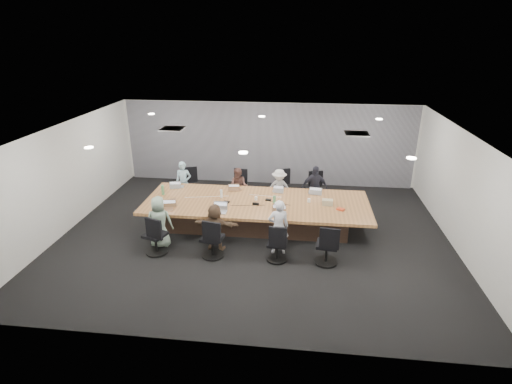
# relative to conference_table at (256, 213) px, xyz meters

# --- Properties ---
(floor) EXTENTS (10.00, 8.00, 0.00)m
(floor) POSITION_rel_conference_table_xyz_m (0.00, -0.50, -0.40)
(floor) COLOR black
(floor) RESTS_ON ground
(ceiling) EXTENTS (10.00, 8.00, 0.00)m
(ceiling) POSITION_rel_conference_table_xyz_m (0.00, -0.50, 2.40)
(ceiling) COLOR white
(ceiling) RESTS_ON wall_back
(wall_back) EXTENTS (10.00, 0.00, 2.80)m
(wall_back) POSITION_rel_conference_table_xyz_m (0.00, 3.50, 1.00)
(wall_back) COLOR silver
(wall_back) RESTS_ON ground
(wall_front) EXTENTS (10.00, 0.00, 2.80)m
(wall_front) POSITION_rel_conference_table_xyz_m (0.00, -4.50, 1.00)
(wall_front) COLOR silver
(wall_front) RESTS_ON ground
(wall_left) EXTENTS (0.00, 8.00, 2.80)m
(wall_left) POSITION_rel_conference_table_xyz_m (-5.00, -0.50, 1.00)
(wall_left) COLOR silver
(wall_left) RESTS_ON ground
(wall_right) EXTENTS (0.00, 8.00, 2.80)m
(wall_right) POSITION_rel_conference_table_xyz_m (5.00, -0.50, 1.00)
(wall_right) COLOR silver
(wall_right) RESTS_ON ground
(curtain) EXTENTS (9.80, 0.04, 2.80)m
(curtain) POSITION_rel_conference_table_xyz_m (0.00, 3.42, 1.00)
(curtain) COLOR gray
(curtain) RESTS_ON ground
(conference_table) EXTENTS (6.00, 2.20, 0.74)m
(conference_table) POSITION_rel_conference_table_xyz_m (0.00, 0.00, 0.00)
(conference_table) COLOR #493226
(conference_table) RESTS_ON ground
(chair_0) EXTENTS (0.67, 0.67, 0.78)m
(chair_0) POSITION_rel_conference_table_xyz_m (-2.41, 1.70, -0.01)
(chair_0) COLOR black
(chair_0) RESTS_ON ground
(chair_1) EXTENTS (0.58, 0.58, 0.78)m
(chair_1) POSITION_rel_conference_table_xyz_m (-0.69, 1.70, -0.01)
(chair_1) COLOR black
(chair_1) RESTS_ON ground
(chair_2) EXTENTS (0.75, 0.75, 0.87)m
(chair_2) POSITION_rel_conference_table_xyz_m (0.53, 1.70, 0.03)
(chair_2) COLOR black
(chair_2) RESTS_ON ground
(chair_3) EXTENTS (0.67, 0.67, 0.82)m
(chair_3) POSITION_rel_conference_table_xyz_m (1.57, 1.70, 0.01)
(chair_3) COLOR black
(chair_3) RESTS_ON ground
(chair_4) EXTENTS (0.70, 0.70, 0.81)m
(chair_4) POSITION_rel_conference_table_xyz_m (-2.24, -1.70, 0.01)
(chair_4) COLOR black
(chair_4) RESTS_ON ground
(chair_5) EXTENTS (0.65, 0.65, 0.82)m
(chair_5) POSITION_rel_conference_table_xyz_m (-0.85, -1.70, 0.01)
(chair_5) COLOR black
(chair_5) RESTS_ON ground
(chair_6) EXTENTS (0.55, 0.55, 0.75)m
(chair_6) POSITION_rel_conference_table_xyz_m (0.68, -1.70, -0.03)
(chair_6) COLOR black
(chair_6) RESTS_ON ground
(chair_7) EXTENTS (0.61, 0.61, 0.82)m
(chair_7) POSITION_rel_conference_table_xyz_m (1.81, -1.70, 0.01)
(chair_7) COLOR black
(chair_7) RESTS_ON ground
(person_0) EXTENTS (0.52, 0.38, 1.33)m
(person_0) POSITION_rel_conference_table_xyz_m (-2.41, 1.35, 0.26)
(person_0) COLOR #93B8C9
(person_0) RESTS_ON ground
(laptop_0) EXTENTS (0.36, 0.28, 0.02)m
(laptop_0) POSITION_rel_conference_table_xyz_m (-2.41, 0.80, 0.35)
(laptop_0) COLOR #B2B2B7
(laptop_0) RESTS_ON conference_table
(person_1) EXTENTS (0.65, 0.54, 1.19)m
(person_1) POSITION_rel_conference_table_xyz_m (-0.69, 1.35, 0.20)
(person_1) COLOR brown
(person_1) RESTS_ON ground
(laptop_1) EXTENTS (0.36, 0.27, 0.02)m
(laptop_1) POSITION_rel_conference_table_xyz_m (-0.69, 0.80, 0.35)
(laptop_1) COLOR #8C6647
(laptop_1) RESTS_ON conference_table
(person_2) EXTENTS (0.80, 0.49, 1.20)m
(person_2) POSITION_rel_conference_table_xyz_m (0.53, 1.35, 0.20)
(person_2) COLOR #B8B8B8
(person_2) RESTS_ON ground
(laptop_2) EXTENTS (0.32, 0.24, 0.02)m
(laptop_2) POSITION_rel_conference_table_xyz_m (0.53, 0.80, 0.35)
(laptop_2) COLOR #B2B2B7
(laptop_2) RESTS_ON conference_table
(person_3) EXTENTS (0.84, 0.49, 1.35)m
(person_3) POSITION_rel_conference_table_xyz_m (1.57, 1.35, 0.27)
(person_3) COLOR #23232D
(person_3) RESTS_ON ground
(laptop_3) EXTENTS (0.37, 0.27, 0.02)m
(laptop_3) POSITION_rel_conference_table_xyz_m (1.57, 0.80, 0.35)
(laptop_3) COLOR #B2B2B7
(laptop_3) RESTS_ON conference_table
(person_4) EXTENTS (0.70, 0.51, 1.32)m
(person_4) POSITION_rel_conference_table_xyz_m (-2.24, -1.35, 0.26)
(person_4) COLOR gray
(person_4) RESTS_ON ground
(laptop_4) EXTENTS (0.39, 0.31, 0.02)m
(laptop_4) POSITION_rel_conference_table_xyz_m (-2.24, -0.80, 0.35)
(laptop_4) COLOR #8C6647
(laptop_4) RESTS_ON conference_table
(person_5) EXTENTS (1.12, 0.42, 1.19)m
(person_5) POSITION_rel_conference_table_xyz_m (-0.85, -1.35, 0.20)
(person_5) COLOR brown
(person_5) RESTS_ON ground
(laptop_5) EXTENTS (0.36, 0.25, 0.02)m
(laptop_5) POSITION_rel_conference_table_xyz_m (-0.85, -0.80, 0.35)
(laptop_5) COLOR #B2B2B7
(laptop_5) RESTS_ON conference_table
(person_6) EXTENTS (0.56, 0.43, 1.38)m
(person_6) POSITION_rel_conference_table_xyz_m (0.68, -1.35, 0.29)
(person_6) COLOR silver
(person_6) RESTS_ON ground
(laptop_6) EXTENTS (0.39, 0.29, 0.02)m
(laptop_6) POSITION_rel_conference_table_xyz_m (0.68, -0.80, 0.35)
(laptop_6) COLOR #8C6647
(laptop_6) RESTS_ON conference_table
(bottle_green_left) EXTENTS (0.09, 0.09, 0.28)m
(bottle_green_left) POSITION_rel_conference_table_xyz_m (-2.65, 0.18, 0.48)
(bottle_green_left) COLOR #599B61
(bottle_green_left) RESTS_ON conference_table
(bottle_green_right) EXTENTS (0.09, 0.09, 0.28)m
(bottle_green_right) POSITION_rel_conference_table_xyz_m (0.50, -0.23, 0.48)
(bottle_green_right) COLOR #599B61
(bottle_green_right) RESTS_ON conference_table
(bottle_clear) EXTENTS (0.08, 0.08, 0.23)m
(bottle_clear) POSITION_rel_conference_table_xyz_m (-0.99, 0.16, 0.45)
(bottle_clear) COLOR silver
(bottle_clear) RESTS_ON conference_table
(cup_white_far) EXTENTS (0.10, 0.10, 0.10)m
(cup_white_far) POSITION_rel_conference_table_xyz_m (-0.02, 0.08, 0.39)
(cup_white_far) COLOR white
(cup_white_far) RESTS_ON conference_table
(cup_white_near) EXTENTS (0.08, 0.08, 0.10)m
(cup_white_near) POSITION_rel_conference_table_xyz_m (1.40, 0.10, 0.39)
(cup_white_near) COLOR white
(cup_white_near) RESTS_ON conference_table
(mug_brown) EXTENTS (0.13, 0.13, 0.12)m
(mug_brown) POSITION_rel_conference_table_xyz_m (-2.65, -0.28, 0.40)
(mug_brown) COLOR brown
(mug_brown) RESTS_ON conference_table
(mic_left) EXTENTS (0.17, 0.13, 0.03)m
(mic_left) POSITION_rel_conference_table_xyz_m (-0.79, -0.17, 0.35)
(mic_left) COLOR black
(mic_left) RESTS_ON conference_table
(mic_right) EXTENTS (0.16, 0.11, 0.03)m
(mic_right) POSITION_rel_conference_table_xyz_m (0.31, 0.11, 0.35)
(mic_right) COLOR black
(mic_right) RESTS_ON conference_table
(stapler) EXTENTS (0.18, 0.07, 0.06)m
(stapler) POSITION_rel_conference_table_xyz_m (0.01, -0.24, 0.37)
(stapler) COLOR black
(stapler) RESTS_ON conference_table
(canvas_bag) EXTENTS (0.29, 0.19, 0.15)m
(canvas_bag) POSITION_rel_conference_table_xyz_m (1.88, -0.03, 0.41)
(canvas_bag) COLOR tan
(canvas_bag) RESTS_ON conference_table
(snack_packet) EXTENTS (0.23, 0.21, 0.04)m
(snack_packet) POSITION_rel_conference_table_xyz_m (2.20, -0.31, 0.36)
(snack_packet) COLOR #C53D1C
(snack_packet) RESTS_ON conference_table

